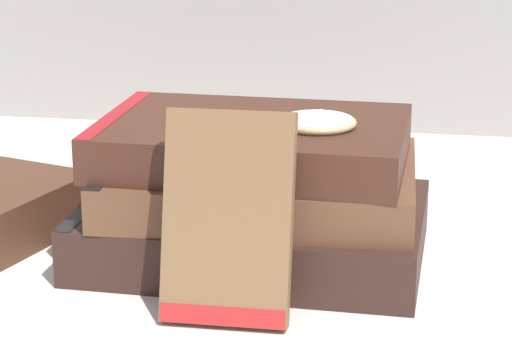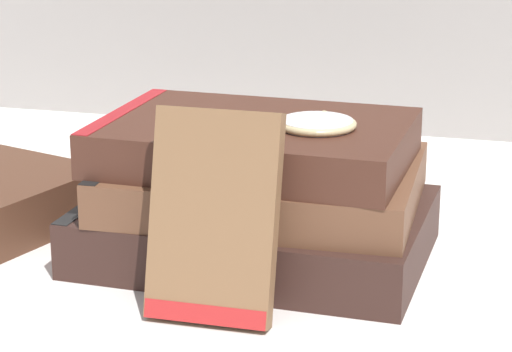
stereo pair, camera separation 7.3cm
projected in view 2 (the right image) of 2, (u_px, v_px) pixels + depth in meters
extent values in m
plane|color=silver|center=(231.00, 258.00, 0.77)|extent=(3.00, 3.00, 0.00)
cube|color=#331E19|center=(256.00, 231.00, 0.77)|extent=(0.25, 0.18, 0.04)
cube|color=black|center=(111.00, 215.00, 0.80)|extent=(0.02, 0.16, 0.04)
cube|color=brown|center=(264.00, 183.00, 0.76)|extent=(0.22, 0.17, 0.03)
cube|color=black|center=(129.00, 173.00, 0.79)|extent=(0.02, 0.16, 0.03)
cube|color=#422319|center=(255.00, 142.00, 0.75)|extent=(0.22, 0.15, 0.03)
cube|color=maroon|center=(124.00, 132.00, 0.78)|extent=(0.02, 0.14, 0.03)
cube|color=brown|center=(214.00, 216.00, 0.66)|extent=(0.08, 0.05, 0.13)
cube|color=#B22323|center=(208.00, 313.00, 0.67)|extent=(0.08, 0.02, 0.02)
cylinder|color=silver|center=(316.00, 125.00, 0.73)|extent=(0.05, 0.05, 0.01)
torus|color=tan|center=(316.00, 125.00, 0.73)|extent=(0.05, 0.05, 0.01)
sphere|color=tan|center=(324.00, 115.00, 0.75)|extent=(0.01, 0.01, 0.01)
torus|color=#4C3828|center=(187.00, 179.00, 0.95)|extent=(0.05, 0.05, 0.00)
torus|color=#4C3828|center=(246.00, 181.00, 0.95)|extent=(0.05, 0.05, 0.00)
cylinder|color=#4C3828|center=(216.00, 180.00, 0.95)|extent=(0.02, 0.01, 0.00)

